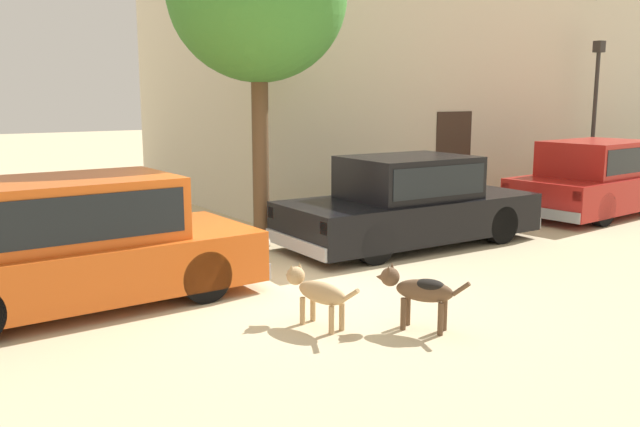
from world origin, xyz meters
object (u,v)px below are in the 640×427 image
at_px(parked_sedan_third, 599,177).
at_px(stray_dog_spotted, 316,290).
at_px(street_lamp, 596,96).
at_px(stray_dog_tan, 419,289).
at_px(parked_sedan_second, 409,201).
at_px(parked_sedan_nearest, 70,240).

distance_m(parked_sedan_third, stray_dog_spotted, 9.13).
bearing_deg(street_lamp, stray_dog_spotted, -159.35).
bearing_deg(stray_dog_tan, parked_sedan_second, -71.92).
distance_m(parked_sedan_nearest, stray_dog_spotted, 3.01).
height_order(parked_sedan_second, stray_dog_tan, parked_sedan_second).
height_order(parked_sedan_third, street_lamp, street_lamp).
xyz_separation_m(stray_dog_tan, street_lamp, (10.69, 5.06, 1.99)).
relative_size(parked_sedan_nearest, street_lamp, 1.15).
relative_size(parked_sedan_third, stray_dog_tan, 5.16).
relative_size(parked_sedan_second, street_lamp, 1.22).
distance_m(parked_sedan_nearest, stray_dog_tan, 4.09).
bearing_deg(stray_dog_spotted, street_lamp, -80.12).
distance_m(parked_sedan_third, stray_dog_tan, 8.56).
height_order(parked_sedan_nearest, parked_sedan_third, parked_sedan_third).
distance_m(parked_sedan_second, street_lamp, 8.37).
bearing_deg(stray_dog_spotted, parked_sedan_second, -66.25).
height_order(stray_dog_spotted, street_lamp, street_lamp).
relative_size(stray_dog_tan, street_lamp, 0.24).
distance_m(parked_sedan_third, street_lamp, 3.74).
bearing_deg(stray_dog_tan, parked_sedan_nearest, 11.91).
relative_size(parked_sedan_second, stray_dog_spotted, 4.23).
relative_size(parked_sedan_second, parked_sedan_third, 0.97).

